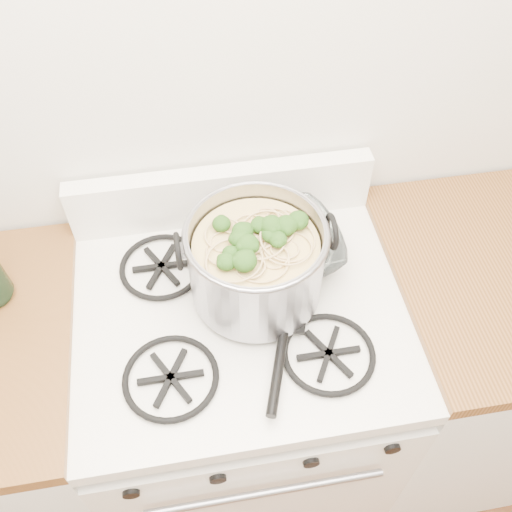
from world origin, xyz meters
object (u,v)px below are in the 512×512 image
object	(u,v)px
gas_range	(244,399)
stock_pot	(256,262)
spatula	(287,309)
glass_bowl	(281,252)

from	to	relation	value
gas_range	stock_pot	size ratio (longest dim) A/B	2.73
gas_range	spatula	size ratio (longest dim) A/B	2.98
stock_pot	glass_bowl	size ratio (longest dim) A/B	2.98
gas_range	glass_bowl	size ratio (longest dim) A/B	8.13
spatula	glass_bowl	bearing A→B (deg)	102.70
glass_bowl	gas_range	bearing A→B (deg)	-132.27
spatula	glass_bowl	world-z (taller)	glass_bowl
stock_pot	spatula	distance (m)	0.13
gas_range	glass_bowl	distance (m)	0.53
gas_range	stock_pot	xyz separation A→B (m)	(0.04, 0.04, 0.58)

